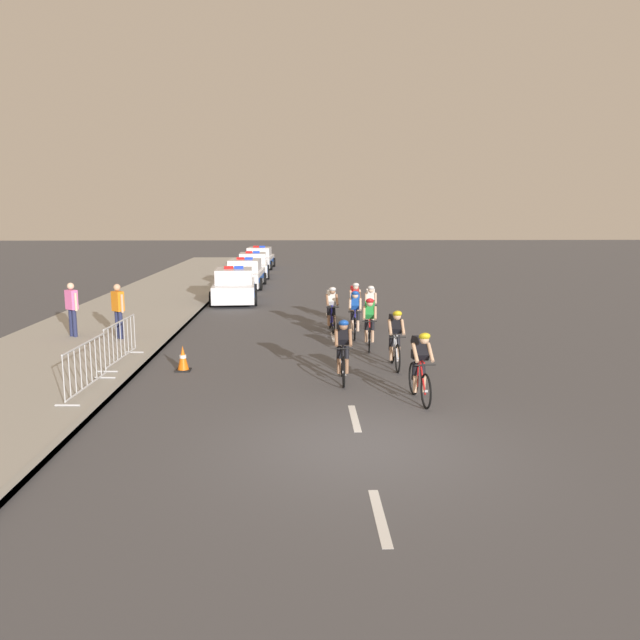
{
  "coord_description": "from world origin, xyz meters",
  "views": [
    {
      "loc": [
        -1.0,
        -10.2,
        3.92
      ],
      "look_at": [
        -0.53,
        6.26,
        1.1
      ],
      "focal_mm": 35.42,
      "sensor_mm": 36.0,
      "label": 1
    }
  ],
  "objects_px": {
    "cyclist_third": "(395,338)",
    "traffic_cone_near": "(183,359)",
    "cyclist_lead": "(420,365)",
    "police_car_third": "(253,266)",
    "cyclist_fifth": "(355,313)",
    "spectator_middle": "(118,307)",
    "cyclist_sixth": "(332,308)",
    "police_car_nearest": "(234,287)",
    "police_car_second": "(245,274)",
    "crowd_barrier_middle": "(121,342)",
    "cyclist_eighth": "(371,307)",
    "police_car_furthest": "(260,259)",
    "spectator_closest": "(72,306)",
    "cyclist_seventh": "(355,303)",
    "crowd_barrier_front": "(86,367)",
    "cyclist_fourth": "(370,322)",
    "cyclist_second": "(343,349)"
  },
  "relations": [
    {
      "from": "cyclist_third",
      "to": "traffic_cone_near",
      "type": "bearing_deg",
      "value": -178.55
    },
    {
      "from": "cyclist_lead",
      "to": "police_car_third",
      "type": "distance_m",
      "value": 26.5
    },
    {
      "from": "cyclist_fifth",
      "to": "spectator_middle",
      "type": "distance_m",
      "value": 7.26
    },
    {
      "from": "cyclist_third",
      "to": "cyclist_sixth",
      "type": "xyz_separation_m",
      "value": [
        -1.38,
        5.01,
        0.0
      ]
    },
    {
      "from": "police_car_nearest",
      "to": "police_car_second",
      "type": "distance_m",
      "value": 5.49
    },
    {
      "from": "crowd_barrier_middle",
      "to": "cyclist_eighth",
      "type": "bearing_deg",
      "value": 35.62
    },
    {
      "from": "police_car_furthest",
      "to": "spectator_closest",
      "type": "height_order",
      "value": "spectator_closest"
    },
    {
      "from": "police_car_second",
      "to": "crowd_barrier_middle",
      "type": "distance_m",
      "value": 17.42
    },
    {
      "from": "crowd_barrier_middle",
      "to": "cyclist_fifth",
      "type": "bearing_deg",
      "value": 29.93
    },
    {
      "from": "police_car_furthest",
      "to": "spectator_middle",
      "type": "distance_m",
      "value": 25.85
    },
    {
      "from": "cyclist_sixth",
      "to": "spectator_middle",
      "type": "xyz_separation_m",
      "value": [
        -6.54,
        -1.57,
        0.3
      ]
    },
    {
      "from": "cyclist_third",
      "to": "spectator_middle",
      "type": "relative_size",
      "value": 1.03
    },
    {
      "from": "cyclist_third",
      "to": "police_car_third",
      "type": "xyz_separation_m",
      "value": [
        -5.35,
        23.04,
        -0.11
      ]
    },
    {
      "from": "cyclist_seventh",
      "to": "traffic_cone_near",
      "type": "xyz_separation_m",
      "value": [
        -4.83,
        -6.35,
        -0.48
      ]
    },
    {
      "from": "crowd_barrier_front",
      "to": "spectator_middle",
      "type": "height_order",
      "value": "spectator_middle"
    },
    {
      "from": "traffic_cone_near",
      "to": "cyclist_fourth",
      "type": "bearing_deg",
      "value": 26.14
    },
    {
      "from": "cyclist_fifth",
      "to": "crowd_barrier_middle",
      "type": "relative_size",
      "value": 0.74
    },
    {
      "from": "cyclist_second",
      "to": "spectator_closest",
      "type": "height_order",
      "value": "spectator_closest"
    },
    {
      "from": "cyclist_fifth",
      "to": "crowd_barrier_front",
      "type": "distance_m",
      "value": 8.92
    },
    {
      "from": "police_car_nearest",
      "to": "police_car_second",
      "type": "xyz_separation_m",
      "value": [
        -0.0,
        5.49,
        0.0
      ]
    },
    {
      "from": "crowd_barrier_front",
      "to": "cyclist_eighth",
      "type": "bearing_deg",
      "value": 47.93
    },
    {
      "from": "police_car_nearest",
      "to": "crowd_barrier_front",
      "type": "relative_size",
      "value": 1.94
    },
    {
      "from": "police_car_nearest",
      "to": "crowd_barrier_middle",
      "type": "xyz_separation_m",
      "value": [
        -1.64,
        -11.85,
        -0.03
      ]
    },
    {
      "from": "spectator_closest",
      "to": "police_car_nearest",
      "type": "bearing_deg",
      "value": 64.06
    },
    {
      "from": "cyclist_second",
      "to": "police_car_third",
      "type": "xyz_separation_m",
      "value": [
        -3.94,
        24.34,
        -0.11
      ]
    },
    {
      "from": "spectator_closest",
      "to": "cyclist_sixth",
      "type": "bearing_deg",
      "value": 8.43
    },
    {
      "from": "cyclist_fourth",
      "to": "police_car_second",
      "type": "relative_size",
      "value": 0.39
    },
    {
      "from": "cyclist_third",
      "to": "police_car_furthest",
      "type": "bearing_deg",
      "value": 100.4
    },
    {
      "from": "crowd_barrier_middle",
      "to": "spectator_closest",
      "type": "bearing_deg",
      "value": 125.24
    },
    {
      "from": "cyclist_fifth",
      "to": "spectator_closest",
      "type": "bearing_deg",
      "value": -178.83
    },
    {
      "from": "cyclist_eighth",
      "to": "police_car_furthest",
      "type": "height_order",
      "value": "police_car_furthest"
    },
    {
      "from": "cyclist_seventh",
      "to": "traffic_cone_near",
      "type": "distance_m",
      "value": 7.99
    },
    {
      "from": "police_car_third",
      "to": "crowd_barrier_middle",
      "type": "distance_m",
      "value": 22.74
    },
    {
      "from": "crowd_barrier_front",
      "to": "cyclist_fourth",
      "type": "bearing_deg",
      "value": 35.09
    },
    {
      "from": "cyclist_seventh",
      "to": "spectator_closest",
      "type": "bearing_deg",
      "value": -164.96
    },
    {
      "from": "cyclist_third",
      "to": "cyclist_eighth",
      "type": "relative_size",
      "value": 1.0
    },
    {
      "from": "police_car_furthest",
      "to": "cyclist_sixth",
      "type": "bearing_deg",
      "value": -80.66
    },
    {
      "from": "cyclist_fifth",
      "to": "cyclist_eighth",
      "type": "height_order",
      "value": "same"
    },
    {
      "from": "cyclist_second",
      "to": "cyclist_seventh",
      "type": "xyz_separation_m",
      "value": [
        0.9,
        7.52,
        0.0
      ]
    },
    {
      "from": "cyclist_third",
      "to": "cyclist_fourth",
      "type": "relative_size",
      "value": 1.0
    },
    {
      "from": "cyclist_fourth",
      "to": "cyclist_seventh",
      "type": "height_order",
      "value": "same"
    },
    {
      "from": "cyclist_lead",
      "to": "cyclist_sixth",
      "type": "xyz_separation_m",
      "value": [
        -1.48,
        7.9,
        0.0
      ]
    },
    {
      "from": "cyclist_seventh",
      "to": "crowd_barrier_front",
      "type": "bearing_deg",
      "value": -127.12
    },
    {
      "from": "cyclist_lead",
      "to": "traffic_cone_near",
      "type": "xyz_separation_m",
      "value": [
        -5.43,
        2.75,
        -0.48
      ]
    },
    {
      "from": "police_car_second",
      "to": "spectator_closest",
      "type": "bearing_deg",
      "value": -106.39
    },
    {
      "from": "crowd_barrier_middle",
      "to": "cyclist_lead",
      "type": "bearing_deg",
      "value": -24.63
    },
    {
      "from": "police_car_nearest",
      "to": "spectator_closest",
      "type": "relative_size",
      "value": 2.7
    },
    {
      "from": "cyclist_third",
      "to": "spectator_middle",
      "type": "xyz_separation_m",
      "value": [
        -7.92,
        3.45,
        0.3
      ]
    },
    {
      "from": "cyclist_fourth",
      "to": "spectator_closest",
      "type": "distance_m",
      "value": 9.16
    },
    {
      "from": "cyclist_second",
      "to": "cyclist_third",
      "type": "distance_m",
      "value": 1.92
    }
  ]
}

